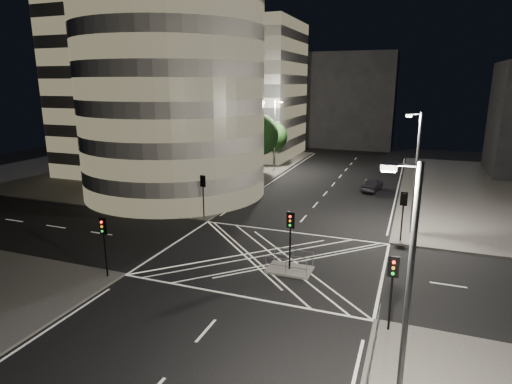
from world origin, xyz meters
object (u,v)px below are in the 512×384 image
at_px(traffic_signal_fr, 403,207).
at_px(street_lamp_left_near, 220,152).
at_px(traffic_signal_nl, 104,236).
at_px(street_lamp_right_far, 415,170).
at_px(sedan, 372,185).
at_px(traffic_signal_fl, 203,188).
at_px(street_lamp_left_far, 275,133).
at_px(central_island, 290,270).
at_px(traffic_signal_island, 290,230).
at_px(street_lamp_right_near, 405,302).
at_px(traffic_signal_nr, 392,280).

bearing_deg(traffic_signal_fr, street_lamp_left_near, 164.08).
relative_size(traffic_signal_nl, traffic_signal_fr, 1.00).
bearing_deg(street_lamp_left_near, street_lamp_right_far, -9.03).
height_order(street_lamp_right_far, sedan, street_lamp_right_far).
distance_m(street_lamp_left_near, sedan, 18.80).
relative_size(traffic_signal_fl, street_lamp_left_near, 0.40).
relative_size(traffic_signal_fl, street_lamp_left_far, 0.40).
xyz_separation_m(central_island, traffic_signal_fl, (-10.80, 8.30, 2.84)).
xyz_separation_m(traffic_signal_fl, traffic_signal_island, (10.80, -8.30, 0.00)).
bearing_deg(street_lamp_left_far, street_lamp_right_near, -66.79).
xyz_separation_m(traffic_signal_nl, street_lamp_right_near, (18.24, -7.20, 2.63)).
bearing_deg(traffic_signal_island, traffic_signal_fl, 142.46).
relative_size(street_lamp_right_far, street_lamp_right_near, 1.00).
bearing_deg(traffic_signal_island, street_lamp_right_far, 54.70).
distance_m(traffic_signal_nr, street_lamp_right_near, 7.69).
height_order(traffic_signal_nl, street_lamp_right_near, street_lamp_right_near).
height_order(traffic_signal_island, street_lamp_right_far, street_lamp_right_far).
bearing_deg(street_lamp_right_near, street_lamp_left_near, 125.97).
bearing_deg(central_island, street_lamp_left_far, 109.95).
relative_size(traffic_signal_nl, street_lamp_left_far, 0.40).
xyz_separation_m(traffic_signal_nr, sedan, (-3.87, 29.92, -2.20)).
height_order(traffic_signal_fr, street_lamp_right_near, street_lamp_right_near).
height_order(traffic_signal_fl, sedan, traffic_signal_fl).
bearing_deg(street_lamp_right_near, central_island, 120.75).
bearing_deg(traffic_signal_island, sedan, 83.21).
bearing_deg(street_lamp_right_far, traffic_signal_fr, -106.11).
bearing_deg(traffic_signal_nr, street_lamp_right_far, 87.70).
height_order(central_island, street_lamp_left_near, street_lamp_left_near).
relative_size(street_lamp_left_far, street_lamp_right_near, 1.00).
relative_size(central_island, traffic_signal_nl, 0.75).
relative_size(central_island, street_lamp_right_far, 0.30).
relative_size(traffic_signal_fr, traffic_signal_island, 1.00).
bearing_deg(traffic_signal_nl, traffic_signal_fl, 90.00).
bearing_deg(central_island, traffic_signal_fr, 50.67).
relative_size(traffic_signal_nr, street_lamp_left_far, 0.40).
distance_m(central_island, sedan, 24.81).
bearing_deg(central_island, traffic_signal_nl, -153.86).
distance_m(traffic_signal_fr, street_lamp_left_far, 29.63).
distance_m(traffic_signal_nr, street_lamp_right_far, 16.03).
height_order(street_lamp_left_far, street_lamp_right_far, same).
bearing_deg(street_lamp_left_far, street_lamp_left_near, -90.00).
xyz_separation_m(street_lamp_left_far, street_lamp_right_near, (18.87, -44.00, 0.00)).
distance_m(central_island, street_lamp_left_far, 33.95).
xyz_separation_m(traffic_signal_island, street_lamp_left_far, (-11.44, 31.50, 2.63)).
relative_size(traffic_signal_nr, street_lamp_right_near, 0.40).
height_order(traffic_signal_fl, street_lamp_left_near, street_lamp_left_near).
bearing_deg(street_lamp_left_near, central_island, -49.73).
distance_m(traffic_signal_fl, street_lamp_right_far, 18.55).
xyz_separation_m(traffic_signal_fl, street_lamp_right_far, (18.24, 2.20, 2.63)).
distance_m(central_island, street_lamp_right_far, 13.98).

